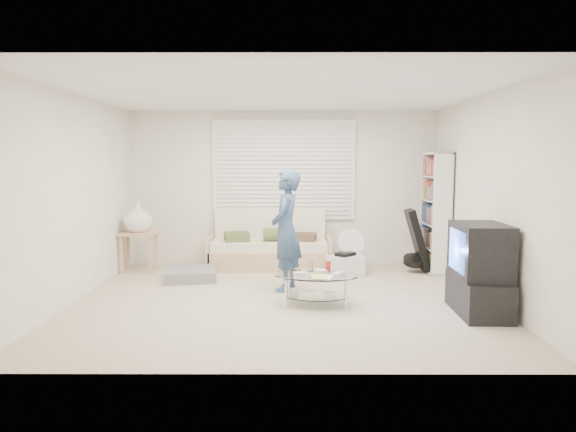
{
  "coord_description": "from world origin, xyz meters",
  "views": [
    {
      "loc": [
        0.09,
        -6.18,
        1.69
      ],
      "look_at": [
        0.07,
        0.3,
        1.0
      ],
      "focal_mm": 32.0,
      "sensor_mm": 36.0,
      "label": 1
    }
  ],
  "objects_px": {
    "futon_sofa": "(270,249)",
    "tv_unit": "(479,270)",
    "coffee_table": "(317,280)",
    "bookshelf": "(435,212)"
  },
  "relations": [
    {
      "from": "futon_sofa",
      "to": "bookshelf",
      "type": "distance_m",
      "value": 2.62
    },
    {
      "from": "futon_sofa",
      "to": "bookshelf",
      "type": "xyz_separation_m",
      "value": [
        2.54,
        -0.24,
        0.6
      ]
    },
    {
      "from": "tv_unit",
      "to": "coffee_table",
      "type": "height_order",
      "value": "tv_unit"
    },
    {
      "from": "coffee_table",
      "to": "bookshelf",
      "type": "bearing_deg",
      "value": 44.75
    },
    {
      "from": "futon_sofa",
      "to": "tv_unit",
      "type": "bearing_deg",
      "value": -45.7
    },
    {
      "from": "tv_unit",
      "to": "coffee_table",
      "type": "bearing_deg",
      "value": 169.02
    },
    {
      "from": "futon_sofa",
      "to": "tv_unit",
      "type": "relative_size",
      "value": 1.9
    },
    {
      "from": "futon_sofa",
      "to": "bookshelf",
      "type": "bearing_deg",
      "value": -5.39
    },
    {
      "from": "futon_sofa",
      "to": "coffee_table",
      "type": "xyz_separation_m",
      "value": [
        0.63,
        -2.13,
        -0.01
      ]
    },
    {
      "from": "tv_unit",
      "to": "bookshelf",
      "type": "bearing_deg",
      "value": 86.79
    }
  ]
}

